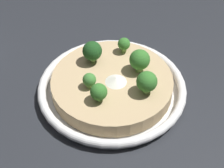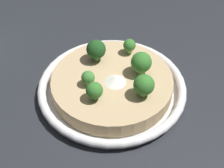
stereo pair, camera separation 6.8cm
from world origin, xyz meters
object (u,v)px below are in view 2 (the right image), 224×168
(broccoli_back, at_px, (96,50))
(broccoli_right, at_px, (141,63))
(risotto_bowl, at_px, (112,86))
(broccoli_back_left, at_px, (88,78))
(broccoli_front_left, at_px, (94,91))
(broccoli_front, at_px, (144,85))
(broccoli_back_right, at_px, (129,46))

(broccoli_back, bearing_deg, broccoli_right, -54.80)
(risotto_bowl, distance_m, broccoli_back_left, 0.06)
(broccoli_back, xyz_separation_m, broccoli_front_left, (-0.06, -0.10, -0.01))
(risotto_bowl, relative_size, broccoli_back_left, 9.55)
(broccoli_front, xyz_separation_m, broccoli_back, (-0.03, 0.13, 0.00))
(risotto_bowl, bearing_deg, broccoli_back, 89.78)
(broccoli_front, xyz_separation_m, broccoli_back_right, (0.04, 0.12, -0.01))
(broccoli_back_left, bearing_deg, broccoli_back, 49.73)
(broccoli_right, xyz_separation_m, broccoli_front_left, (-0.11, -0.02, -0.01))
(broccoli_back_right, bearing_deg, broccoli_back_left, -160.53)
(broccoli_front, distance_m, broccoli_front_left, 0.09)
(risotto_bowl, relative_size, broccoli_back, 6.21)
(risotto_bowl, xyz_separation_m, broccoli_right, (0.06, -0.02, 0.05))
(risotto_bowl, relative_size, broccoli_right, 6.04)
(broccoli_right, bearing_deg, broccoli_back_left, 167.27)
(broccoli_back, distance_m, broccoli_front_left, 0.11)
(broccoli_right, xyz_separation_m, broccoli_front, (-0.03, -0.05, -0.00))
(broccoli_right, distance_m, broccoli_front, 0.06)
(risotto_bowl, height_order, broccoli_back_right, broccoli_back_right)
(broccoli_front, bearing_deg, risotto_bowl, 111.47)
(broccoli_back, bearing_deg, broccoli_back_right, -11.57)
(risotto_bowl, xyz_separation_m, broccoli_back, (0.00, 0.06, 0.05))
(risotto_bowl, height_order, broccoli_front, broccoli_front)
(broccoli_front, height_order, broccoli_front_left, broccoli_front)
(risotto_bowl, height_order, broccoli_front_left, broccoli_front_left)
(broccoli_right, relative_size, broccoli_back, 1.03)
(broccoli_right, distance_m, broccoli_back_right, 0.07)
(broccoli_back_right, bearing_deg, risotto_bowl, -144.79)
(broccoli_back_right, xyz_separation_m, broccoli_front_left, (-0.13, -0.08, 0.00))
(broccoli_right, bearing_deg, risotto_bowl, 164.88)
(risotto_bowl, xyz_separation_m, broccoli_back_right, (0.07, 0.05, 0.04))
(broccoli_right, distance_m, broccoli_front_left, 0.11)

